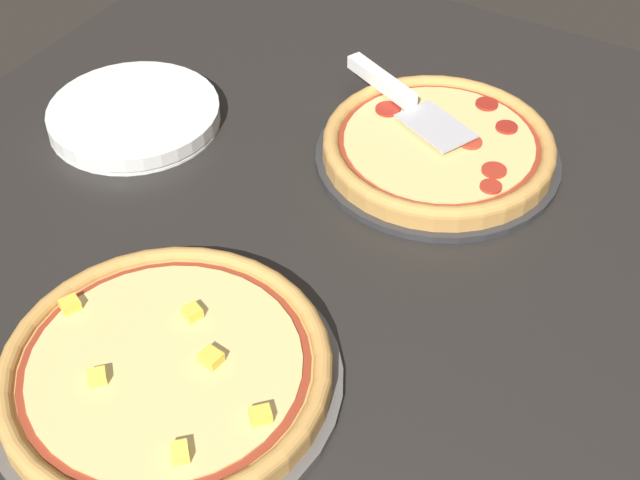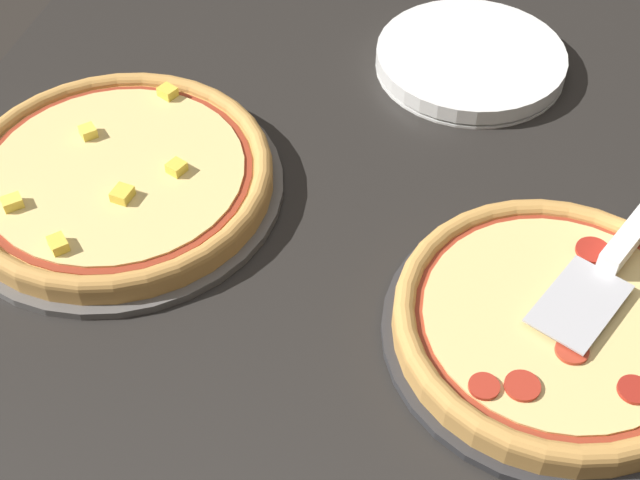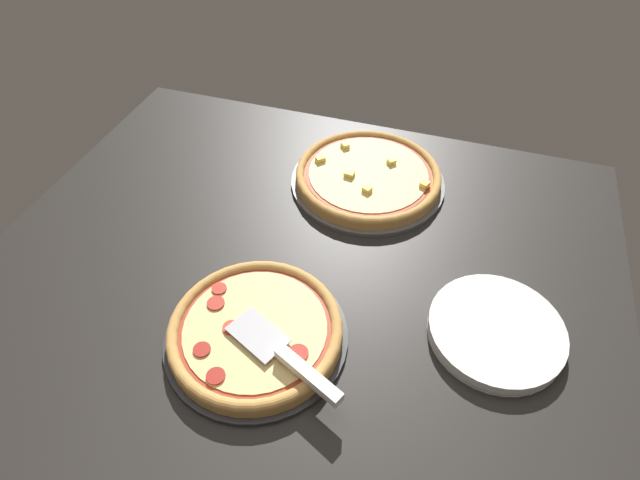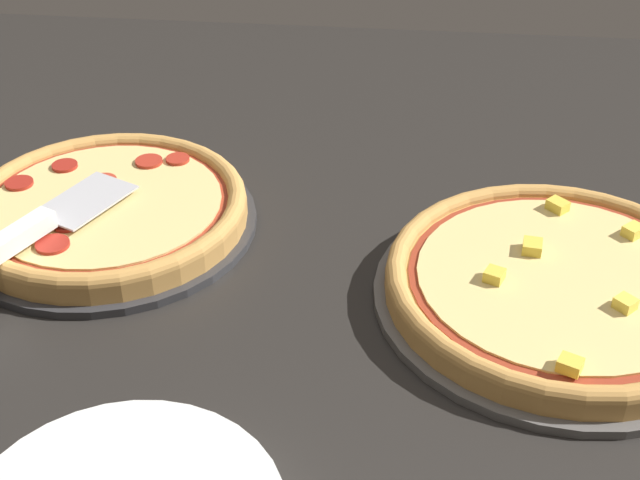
{
  "view_description": "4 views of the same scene",
  "coord_description": "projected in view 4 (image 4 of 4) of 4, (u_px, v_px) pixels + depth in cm",
  "views": [
    {
      "loc": [
        -37.4,
        78.59,
        78.64
      ],
      "look_at": [
        3.08,
        8.91,
        3.0
      ],
      "focal_mm": 50.0,
      "sensor_mm": 36.0,
      "label": 1
    },
    {
      "loc": [
        -59.56,
        -7.25,
        73.44
      ],
      "look_at": [
        3.08,
        8.91,
        3.0
      ],
      "focal_mm": 50.0,
      "sensor_mm": 36.0,
      "label": 2
    },
    {
      "loc": [
        25.99,
        -62.7,
        81.33
      ],
      "look_at": [
        3.08,
        8.91,
        3.0
      ],
      "focal_mm": 28.0,
      "sensor_mm": 36.0,
      "label": 3
    },
    {
      "loc": [
        83.05,
        17.53,
        58.29
      ],
      "look_at": [
        3.08,
        8.91,
        3.0
      ],
      "focal_mm": 50.0,
      "sensor_mm": 36.0,
      "label": 4
    }
  ],
  "objects": [
    {
      "name": "pizza_pan_front",
      "position": [
        109.0,
        223.0,
        1.05
      ],
      "size": [
        34.8,
        34.8,
        1.0
      ],
      "primitive_type": "cylinder",
      "color": "#2D2D30",
      "rests_on": "ground_plane"
    },
    {
      "name": "serving_spatula",
      "position": [
        20.0,
        237.0,
        0.94
      ],
      "size": [
        24.6,
        14.5,
        2.0
      ],
      "color": "#B7B7BC",
      "rests_on": "pizza_front"
    },
    {
      "name": "pizza_front",
      "position": [
        106.0,
        207.0,
        1.04
      ],
      "size": [
        32.71,
        32.71,
        3.29
      ],
      "color": "#C68E47",
      "rests_on": "pizza_pan_front"
    },
    {
      "name": "ground_plane",
      "position": [
        247.0,
        254.0,
        1.04
      ],
      "size": [
        136.13,
        121.13,
        3.6
      ],
      "primitive_type": "cube",
      "color": "black"
    },
    {
      "name": "pizza_back",
      "position": [
        561.0,
        283.0,
        0.92
      ],
      "size": [
        36.32,
        36.32,
        3.64
      ],
      "color": "#C68E47",
      "rests_on": "pizza_pan_back"
    },
    {
      "name": "pizza_pan_back",
      "position": [
        558.0,
        299.0,
        0.93
      ],
      "size": [
        38.64,
        38.64,
        1.0
      ],
      "primitive_type": "cylinder",
      "color": "#565451",
      "rests_on": "ground_plane"
    }
  ]
}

